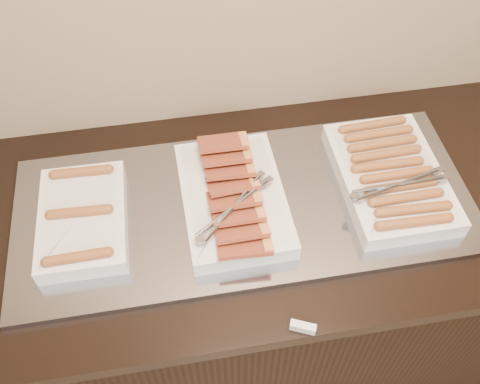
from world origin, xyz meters
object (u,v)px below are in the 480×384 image
object	(u,v)px
warming_tray	(244,205)
dish_center	(233,198)
dish_right	(391,177)
counter	(237,288)
dish_left	(83,219)

from	to	relation	value
warming_tray	dish_center	xyz separation A→B (m)	(-0.03, -0.00, 0.04)
dish_center	dish_right	world-z (taller)	dish_center
dish_center	counter	bearing A→B (deg)	21.89
warming_tray	dish_right	world-z (taller)	dish_right
warming_tray	dish_left	bearing A→B (deg)	-180.00
dish_center	dish_right	size ratio (longest dim) A/B	1.03
dish_right	counter	bearing A→B (deg)	179.21
counter	dish_right	xyz separation A→B (m)	(0.42, -0.00, 0.50)
dish_left	dish_center	bearing A→B (deg)	0.17
warming_tray	dish_center	size ratio (longest dim) A/B	2.92
counter	warming_tray	xyz separation A→B (m)	(0.02, 0.00, 0.46)
dish_right	warming_tray	bearing A→B (deg)	179.19
counter	dish_left	size ratio (longest dim) A/B	6.37
warming_tray	dish_left	xyz separation A→B (m)	(-0.41, -0.00, 0.04)
warming_tray	dish_right	distance (m)	0.40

